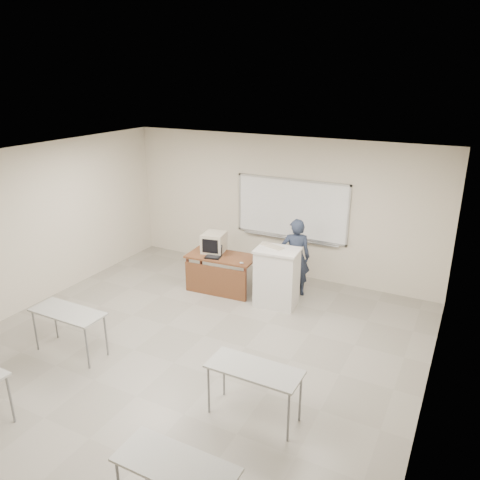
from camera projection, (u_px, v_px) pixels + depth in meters
The scene contains 10 objects.
floor at pixel (174, 363), 7.16m from camera, with size 7.00×8.00×0.01m, color gray.
whiteboard at pixel (291, 210), 9.85m from camera, with size 2.48×0.10×1.31m.
student_desks at pixel (109, 373), 5.81m from camera, with size 4.40×2.20×0.73m.
instructor_desk at pixel (219, 267), 9.33m from camera, with size 1.38×0.69×0.75m.
podium at pixel (277, 277), 8.79m from camera, with size 0.80×0.58×1.13m.
crt_monitor at pixel (214, 242), 9.50m from camera, with size 0.44×0.48×0.41m.
laptop at pixel (214, 254), 9.27m from camera, with size 0.30×0.28×0.22m.
mouse at pixel (242, 263), 8.94m from camera, with size 0.09×0.06×0.03m, color #9D9FA4.
keyboard at pixel (272, 246), 8.73m from camera, with size 0.48×0.16×0.03m, color #B3A994.
presenter at pixel (295, 257), 9.17m from camera, with size 0.58×0.38×1.57m, color black.
Camera 1 is at (3.72, -4.96, 4.18)m, focal length 35.00 mm.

